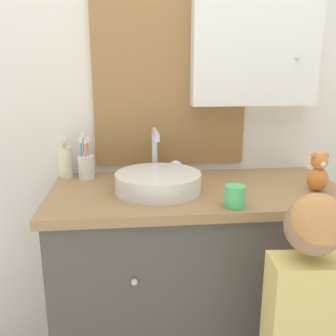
{
  "coord_description": "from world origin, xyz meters",
  "views": [
    {
      "loc": [
        -0.26,
        -1.07,
        1.3
      ],
      "look_at": [
        -0.12,
        0.27,
        0.95
      ],
      "focal_mm": 40.0,
      "sensor_mm": 36.0,
      "label": 1
    }
  ],
  "objects_px": {
    "soap_dispenser": "(66,162)",
    "sink_basin": "(159,180)",
    "teddy_bear": "(318,173)",
    "drinking_cup": "(235,196)",
    "toothbrush_holder": "(86,165)",
    "child_figure": "(304,323)"
  },
  "relations": [
    {
      "from": "soap_dispenser",
      "to": "sink_basin",
      "type": "bearing_deg",
      "value": -30.06
    },
    {
      "from": "soap_dispenser",
      "to": "teddy_bear",
      "type": "distance_m",
      "value": 1.04
    },
    {
      "from": "sink_basin",
      "to": "drinking_cup",
      "type": "bearing_deg",
      "value": -40.98
    },
    {
      "from": "toothbrush_holder",
      "to": "drinking_cup",
      "type": "bearing_deg",
      "value": -37.35
    },
    {
      "from": "sink_basin",
      "to": "soap_dispenser",
      "type": "relative_size",
      "value": 2.27
    },
    {
      "from": "sink_basin",
      "to": "drinking_cup",
      "type": "relative_size",
      "value": 5.06
    },
    {
      "from": "toothbrush_holder",
      "to": "soap_dispenser",
      "type": "relative_size",
      "value": 1.16
    },
    {
      "from": "child_figure",
      "to": "drinking_cup",
      "type": "height_order",
      "value": "child_figure"
    },
    {
      "from": "sink_basin",
      "to": "toothbrush_holder",
      "type": "bearing_deg",
      "value": 145.93
    },
    {
      "from": "sink_basin",
      "to": "toothbrush_holder",
      "type": "distance_m",
      "value": 0.36
    },
    {
      "from": "toothbrush_holder",
      "to": "teddy_bear",
      "type": "height_order",
      "value": "toothbrush_holder"
    },
    {
      "from": "sink_basin",
      "to": "teddy_bear",
      "type": "distance_m",
      "value": 0.62
    },
    {
      "from": "sink_basin",
      "to": "toothbrush_holder",
      "type": "xyz_separation_m",
      "value": [
        -0.3,
        0.2,
        0.02
      ]
    },
    {
      "from": "toothbrush_holder",
      "to": "soap_dispenser",
      "type": "bearing_deg",
      "value": 165.44
    },
    {
      "from": "toothbrush_holder",
      "to": "teddy_bear",
      "type": "xyz_separation_m",
      "value": [
        0.91,
        -0.27,
        0.02
      ]
    },
    {
      "from": "teddy_bear",
      "to": "sink_basin",
      "type": "bearing_deg",
      "value": 173.59
    },
    {
      "from": "child_figure",
      "to": "teddy_bear",
      "type": "relative_size",
      "value": 6.43
    },
    {
      "from": "soap_dispenser",
      "to": "teddy_bear",
      "type": "height_order",
      "value": "soap_dispenser"
    },
    {
      "from": "toothbrush_holder",
      "to": "child_figure",
      "type": "xyz_separation_m",
      "value": [
        0.7,
        -0.67,
        -0.34
      ]
    },
    {
      "from": "toothbrush_holder",
      "to": "drinking_cup",
      "type": "xyz_separation_m",
      "value": [
        0.54,
        -0.41,
        -0.02
      ]
    },
    {
      "from": "child_figure",
      "to": "teddy_bear",
      "type": "bearing_deg",
      "value": 61.89
    },
    {
      "from": "toothbrush_holder",
      "to": "child_figure",
      "type": "distance_m",
      "value": 1.02
    }
  ]
}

